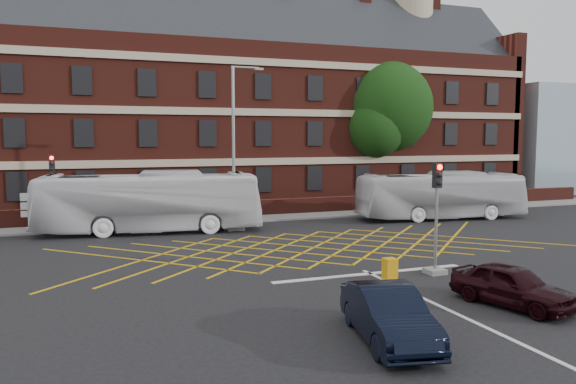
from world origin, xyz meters
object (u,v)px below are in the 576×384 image
object	(u,v)px
car_maroon	(512,285)
direction_signs	(31,206)
traffic_light_near	(436,229)
utility_cabinet	(390,269)
bus_left	(150,202)
traffic_light_far	(53,201)
car_navy	(388,314)
deciduous_tree	(386,114)
street_lamp	(235,174)
bus_right	(441,195)

from	to	relation	value
car_maroon	direction_signs	bearing A→B (deg)	110.24
traffic_light_near	utility_cabinet	xyz separation A→B (m)	(-2.13, -0.23, -1.36)
bus_left	traffic_light_far	world-z (taller)	traffic_light_far
bus_left	car_maroon	world-z (taller)	bus_left
bus_left	utility_cabinet	bearing A→B (deg)	-144.57
car_navy	direction_signs	world-z (taller)	direction_signs
deciduous_tree	street_lamp	xyz separation A→B (m)	(-14.76, -8.68, -3.92)
traffic_light_far	street_lamp	xyz separation A→B (m)	(9.58, -2.56, 1.41)
traffic_light_near	utility_cabinet	world-z (taller)	traffic_light_near
car_maroon	traffic_light_far	xyz separation A→B (m)	(-13.85, 19.57, 1.11)
deciduous_tree	traffic_light_near	xyz separation A→B (m)	(-10.25, -21.35, -5.33)
bus_left	bus_right	size ratio (longest dim) A/B	1.11
bus_right	traffic_light_far	size ratio (longest dim) A/B	2.55
bus_right	utility_cabinet	xyz separation A→B (m)	(-11.13, -12.42, -1.11)
bus_left	street_lamp	xyz separation A→B (m)	(4.63, -0.84, 1.48)
bus_right	deciduous_tree	xyz separation A→B (m)	(1.25, 9.17, 5.57)
deciduous_tree	traffic_light_near	bearing A→B (deg)	-115.65
deciduous_tree	utility_cabinet	bearing A→B (deg)	-119.85
deciduous_tree	traffic_light_far	distance (m)	25.66
utility_cabinet	street_lamp	bearing A→B (deg)	100.40
deciduous_tree	traffic_light_far	bearing A→B (deg)	-165.87
traffic_light_near	bus_right	bearing A→B (deg)	53.56
car_navy	bus_right	bearing A→B (deg)	62.55
deciduous_tree	traffic_light_far	world-z (taller)	deciduous_tree
car_navy	street_lamp	xyz separation A→B (m)	(0.89, 18.29, 2.47)
utility_cabinet	direction_signs	bearing A→B (deg)	128.19
car_navy	traffic_light_far	distance (m)	22.62
traffic_light_near	traffic_light_far	world-z (taller)	same
car_navy	traffic_light_near	world-z (taller)	traffic_light_near
bus_right	car_maroon	xyz separation A→B (m)	(-9.24, -16.53, -0.86)
car_maroon	bus_right	bearing A→B (deg)	45.20
bus_right	car_navy	distance (m)	22.91
bus_right	direction_signs	world-z (taller)	bus_right
traffic_light_far	direction_signs	xyz separation A→B (m)	(-1.22, 1.28, -0.39)
traffic_light_near	direction_signs	xyz separation A→B (m)	(-15.31, 16.51, -0.39)
bus_left	traffic_light_far	size ratio (longest dim) A/B	2.84
car_navy	traffic_light_near	xyz separation A→B (m)	(5.39, 5.62, 1.06)
bus_left	utility_cabinet	xyz separation A→B (m)	(6.99, -13.75, -1.28)
car_navy	traffic_light_near	size ratio (longest dim) A/B	1.00
bus_right	traffic_light_near	bearing A→B (deg)	151.71
traffic_light_far	utility_cabinet	bearing A→B (deg)	-52.29
car_navy	deciduous_tree	bearing A→B (deg)	71.38
bus_right	direction_signs	size ratio (longest dim) A/B	4.96
bus_left	car_maroon	size ratio (longest dim) A/B	3.14
bus_left	street_lamp	bearing A→B (deg)	-91.87
bus_right	car_navy	size ratio (longest dim) A/B	2.55
car_maroon	traffic_light_near	xyz separation A→B (m)	(0.24, 4.35, 1.11)
bus_right	car_navy	xyz separation A→B (m)	(-14.39, -17.81, -0.81)
bus_left	traffic_light_far	bearing A→B (deg)	79.41
utility_cabinet	car_navy	bearing A→B (deg)	-121.12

